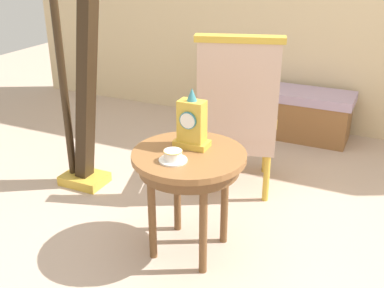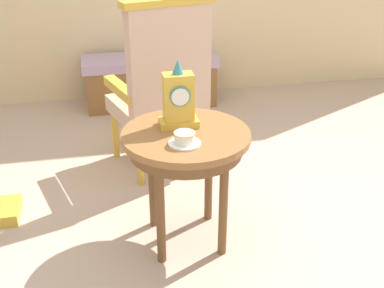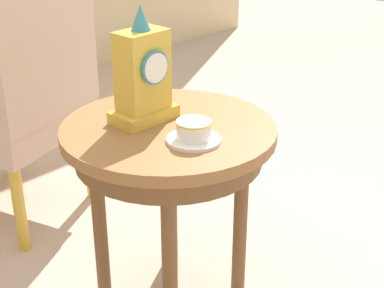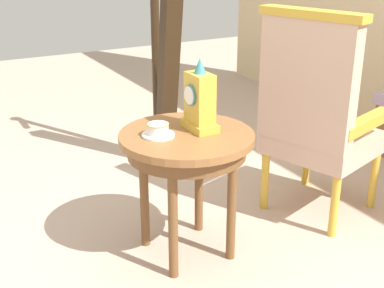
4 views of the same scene
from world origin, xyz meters
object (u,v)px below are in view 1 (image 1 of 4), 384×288
Objects in this scene: side_table at (189,166)px; armchair at (237,113)px; teacup_left at (173,156)px; harp at (80,96)px; mantel_clock at (192,124)px; window_bench at (287,112)px.

side_table is 0.78m from armchair.
armchair reaches higher than teacup_left.
armchair is at bearing 20.38° from harp.
mantel_clock is 0.20× the size of harp.
harp is 1.98m from window_bench.
harp is at bearing -159.62° from armchair.
harp is at bearing 158.75° from side_table.
teacup_left is 1.13m from harp.
mantel_clock is (-0.02, 0.08, 0.22)m from side_table.
window_bench is at bearing 88.35° from side_table.
teacup_left reaches higher than window_bench.
teacup_left is at bearing -91.65° from armchair.
mantel_clock is 1.06m from harp.
armchair is 0.98× the size of window_bench.
armchair is 1.26m from window_bench.
harp is at bearing 162.33° from mantel_clock.
teacup_left is at bearing -103.39° from side_table.
armchair is (-0.00, 0.78, 0.05)m from side_table.
side_table is 2.01m from window_bench.
teacup_left is 0.13× the size of window_bench.
harp is at bearing 152.06° from teacup_left.
side_table is 0.55× the size of armchair.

